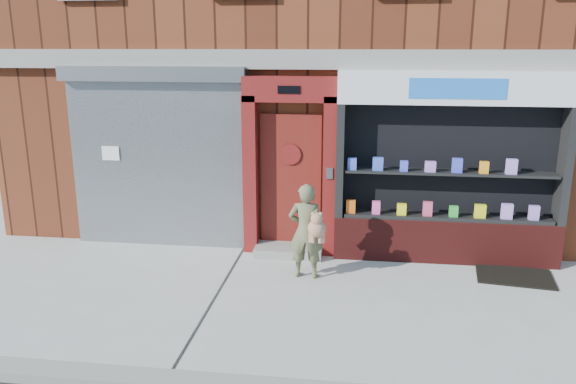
# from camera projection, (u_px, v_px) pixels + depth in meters

# --- Properties ---
(ground) EXTENTS (80.00, 80.00, 0.00)m
(ground) POSITION_uv_depth(u_px,v_px,m) (328.00, 303.00, 7.57)
(ground) COLOR #9E9E99
(ground) RESTS_ON ground
(building) EXTENTS (12.00, 8.16, 8.00)m
(building) POSITION_uv_depth(u_px,v_px,m) (348.00, 15.00, 12.30)
(building) COLOR #4F2012
(building) RESTS_ON ground
(shutter_bay) EXTENTS (3.10, 0.30, 3.04)m
(shutter_bay) POSITION_uv_depth(u_px,v_px,m) (157.00, 147.00, 9.36)
(shutter_bay) COLOR gray
(shutter_bay) RESTS_ON ground
(red_door_bay) EXTENTS (1.52, 0.58, 2.90)m
(red_door_bay) POSITION_uv_depth(u_px,v_px,m) (290.00, 167.00, 9.08)
(red_door_bay) COLOR #611110
(red_door_bay) RESTS_ON ground
(pharmacy_bay) EXTENTS (3.50, 0.41, 3.00)m
(pharmacy_bay) POSITION_uv_depth(u_px,v_px,m) (448.00, 177.00, 8.74)
(pharmacy_bay) COLOR #501413
(pharmacy_bay) RESTS_ON ground
(woman) EXTENTS (0.57, 0.45, 1.43)m
(woman) POSITION_uv_depth(u_px,v_px,m) (307.00, 231.00, 8.23)
(woman) COLOR brown
(woman) RESTS_ON ground
(doormat) EXTENTS (1.18, 0.90, 0.03)m
(doormat) POSITION_uv_depth(u_px,v_px,m) (514.00, 276.00, 8.40)
(doormat) COLOR black
(doormat) RESTS_ON ground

